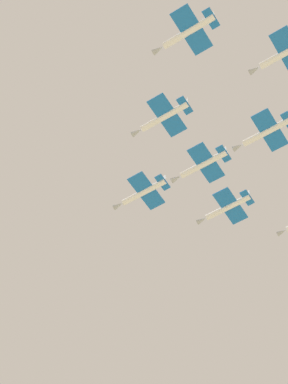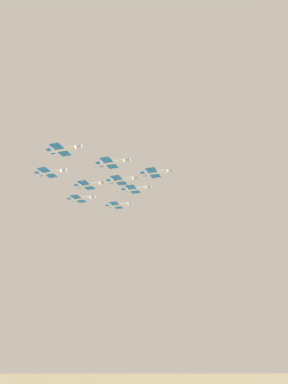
% 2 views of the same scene
% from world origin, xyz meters
% --- Properties ---
extents(jet_lead, '(9.90, 12.65, 2.71)m').
position_xyz_m(jet_lead, '(-6.13, -13.00, 125.10)').
color(jet_lead, white).
extents(jet_port_inner, '(9.90, 12.65, 2.71)m').
position_xyz_m(jet_port_inner, '(-12.03, -30.30, 124.98)').
color(jet_port_inner, white).
extents(jet_starboard_inner, '(9.90, 12.65, 2.71)m').
position_xyz_m(jet_starboard_inner, '(11.18, -18.89, 125.26)').
color(jet_starboard_inner, white).
extents(jet_port_outer, '(9.90, 12.65, 2.71)m').
position_xyz_m(jet_port_outer, '(0.15, -25.76, 123.93)').
color(jet_port_outer, white).
extents(jet_starboard_outer, '(9.90, 12.65, 2.71)m').
position_xyz_m(jet_starboard_outer, '(-17.92, -47.61, 123.72)').
color(jet_starboard_outer, white).
extents(jet_center_rear, '(9.90, 12.65, 2.71)m').
position_xyz_m(jet_center_rear, '(28.48, -24.79, 126.28)').
color(jet_center_rear, white).
extents(jet_port_trail, '(9.90, 12.65, 2.71)m').
position_xyz_m(jet_port_trail, '(6.42, -38.52, 123.72)').
color(jet_port_trail, white).
extents(jet_starboard_trail, '(9.90, 12.65, 2.71)m').
position_xyz_m(jet_starboard_trail, '(-0.62, -53.51, 123.79)').
color(jet_starboard_trail, white).
extents(jet_tail_end, '(9.90, 12.65, 2.71)m').
position_xyz_m(jet_tail_end, '(22.59, -42.10, 125.14)').
color(jet_tail_end, white).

